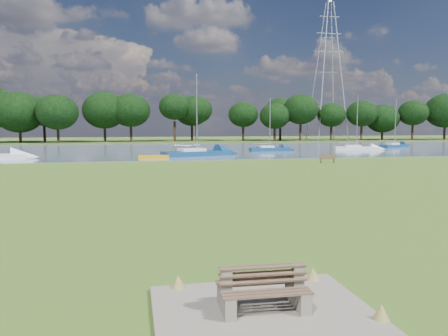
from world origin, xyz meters
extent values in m
plane|color=olive|center=(0.00, 0.00, 0.00)|extent=(220.00, 220.00, 0.00)
cube|color=slate|center=(0.00, 42.00, 0.00)|extent=(220.00, 40.00, 0.10)
cube|color=#4C6626|center=(0.00, 72.00, 0.00)|extent=(220.00, 20.00, 0.40)
cube|color=gray|center=(0.00, -14.00, 0.05)|extent=(4.20, 3.20, 0.10)
cube|color=gray|center=(-0.71, -13.98, 0.31)|extent=(0.24, 1.01, 0.42)
cube|color=gray|center=(-0.71, -13.98, 0.69)|extent=(0.22, 0.18, 0.52)
cube|color=gray|center=(0.71, -14.02, 0.31)|extent=(0.24, 1.01, 0.42)
cube|color=gray|center=(0.71, -14.02, 0.69)|extent=(0.22, 0.18, 0.52)
cube|color=brown|center=(-0.01, -14.31, 0.53)|extent=(1.73, 0.44, 0.04)
cube|color=brown|center=(0.00, -14.08, 0.82)|extent=(1.72, 0.18, 0.42)
cube|color=brown|center=(0.01, -13.69, 0.53)|extent=(1.73, 0.44, 0.04)
cube|color=brown|center=(0.00, -13.92, 0.82)|extent=(1.72, 0.18, 0.42)
cube|color=brown|center=(15.08, 16.84, 0.21)|extent=(0.17, 0.42, 0.43)
cube|color=brown|center=(16.25, 16.55, 0.21)|extent=(0.17, 0.42, 0.43)
cube|color=brown|center=(15.67, 16.69, 0.43)|extent=(1.45, 0.75, 0.05)
cube|color=brown|center=(15.62, 16.52, 0.65)|extent=(1.36, 0.39, 0.42)
cube|color=#E7A00A|center=(-0.28, 25.59, 0.21)|extent=(3.31, 1.09, 0.33)
cylinder|color=#A2A5AC|center=(38.00, 67.66, 15.26)|extent=(0.24, 0.24, 30.11)
cylinder|color=#A2A5AC|center=(42.67, 67.66, 15.26)|extent=(0.24, 0.24, 30.11)
cylinder|color=#A2A5AC|center=(38.00, 72.34, 15.26)|extent=(0.24, 0.24, 30.11)
cylinder|color=#A2A5AC|center=(42.67, 72.34, 15.26)|extent=(0.24, 0.24, 30.11)
cube|color=#A2A5AC|center=(40.33, 70.00, 19.77)|extent=(7.02, 0.15, 0.15)
cube|color=#A2A5AC|center=(40.33, 70.00, 23.69)|extent=(5.81, 0.15, 0.15)
cube|color=#A2A5AC|center=(40.33, 70.00, 27.30)|extent=(4.61, 0.15, 0.15)
cylinder|color=black|center=(-23.00, 68.00, 2.03)|extent=(0.48, 0.48, 3.67)
ellipsoid|color=black|center=(-23.00, 68.00, 6.52)|extent=(6.73, 6.73, 5.72)
cylinder|color=black|center=(-16.00, 68.00, 2.17)|extent=(0.48, 0.48, 3.95)
ellipsoid|color=black|center=(-16.00, 68.00, 7.00)|extent=(7.69, 7.69, 6.54)
cylinder|color=black|center=(-9.00, 68.00, 1.76)|extent=(0.48, 0.48, 3.12)
ellipsoid|color=black|center=(-9.00, 68.00, 5.56)|extent=(8.65, 8.65, 7.36)
cylinder|color=black|center=(-2.00, 68.00, 1.90)|extent=(0.48, 0.48, 3.39)
ellipsoid|color=black|center=(-2.00, 68.00, 6.04)|extent=(6.73, 6.73, 5.72)
cylinder|color=black|center=(5.00, 68.00, 2.03)|extent=(0.48, 0.48, 3.67)
ellipsoid|color=black|center=(5.00, 68.00, 6.52)|extent=(7.69, 7.69, 6.54)
cylinder|color=black|center=(12.00, 68.00, 2.17)|extent=(0.48, 0.48, 3.95)
ellipsoid|color=black|center=(12.00, 68.00, 7.00)|extent=(8.65, 8.65, 7.36)
cylinder|color=black|center=(19.00, 68.00, 1.76)|extent=(0.48, 0.48, 3.12)
ellipsoid|color=black|center=(19.00, 68.00, 5.56)|extent=(6.73, 6.73, 5.72)
cylinder|color=black|center=(26.00, 68.00, 1.90)|extent=(0.48, 0.48, 3.39)
ellipsoid|color=black|center=(26.00, 68.00, 6.04)|extent=(7.69, 7.69, 6.54)
cylinder|color=black|center=(33.00, 68.00, 2.03)|extent=(0.48, 0.48, 3.67)
ellipsoid|color=black|center=(33.00, 68.00, 6.52)|extent=(8.65, 8.65, 7.36)
cylinder|color=black|center=(40.00, 68.00, 2.17)|extent=(0.48, 0.48, 3.95)
ellipsoid|color=black|center=(40.00, 68.00, 7.00)|extent=(6.73, 6.73, 5.72)
cylinder|color=black|center=(47.00, 68.00, 1.76)|extent=(0.48, 0.48, 3.12)
ellipsoid|color=black|center=(47.00, 68.00, 5.56)|extent=(7.69, 7.69, 6.54)
cylinder|color=black|center=(54.00, 68.00, 1.90)|extent=(0.48, 0.48, 3.39)
ellipsoid|color=black|center=(54.00, 68.00, 6.04)|extent=(8.65, 8.65, 7.36)
cylinder|color=black|center=(61.00, 68.00, 2.03)|extent=(0.48, 0.48, 3.67)
ellipsoid|color=black|center=(61.00, 68.00, 6.52)|extent=(6.73, 6.73, 5.72)
cylinder|color=black|center=(68.00, 68.00, 2.17)|extent=(0.48, 0.48, 3.95)
ellipsoid|color=black|center=(68.00, 68.00, 7.00)|extent=(7.69, 7.69, 6.54)
cube|color=navy|center=(4.78, 28.22, 0.45)|extent=(8.54, 4.66, 0.80)
cube|color=white|center=(4.15, 28.02, 0.93)|extent=(3.29, 2.59, 0.51)
cylinder|color=#A5A8AD|center=(4.78, 28.22, 5.05)|extent=(0.14, 0.14, 8.86)
cube|color=navy|center=(15.79, 35.11, 0.39)|extent=(5.54, 1.63, 0.69)
cube|color=white|center=(15.35, 35.10, 0.81)|extent=(1.95, 1.24, 0.44)
cylinder|color=#A5A8AD|center=(15.79, 35.11, 3.89)|extent=(0.12, 0.12, 6.70)
cube|color=white|center=(28.72, 35.17, 0.38)|extent=(6.29, 3.30, 0.65)
cube|color=white|center=(28.25, 35.30, 0.77)|extent=(2.40, 1.87, 0.42)
cylinder|color=#A5A8AD|center=(28.72, 35.17, 4.23)|extent=(0.11, 0.11, 7.42)
cube|color=navy|center=(38.10, 40.27, 0.38)|extent=(5.71, 3.46, 0.67)
cube|color=white|center=(37.68, 40.11, 0.79)|extent=(2.24, 1.84, 0.43)
cylinder|color=#A5A8AD|center=(38.10, 40.27, 4.11)|extent=(0.11, 0.11, 7.16)
camera|label=1|loc=(-2.39, -21.86, 3.67)|focal=35.00mm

